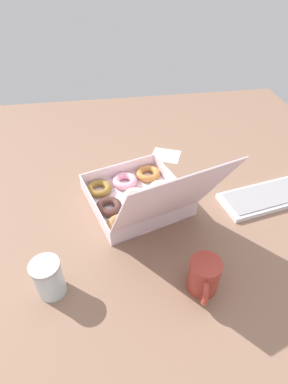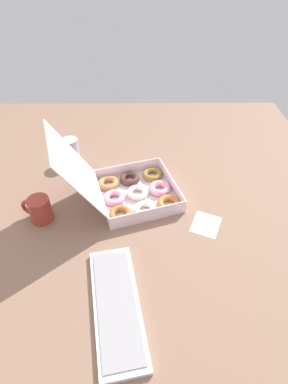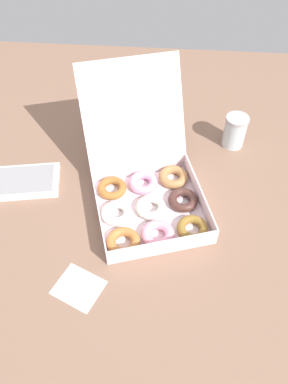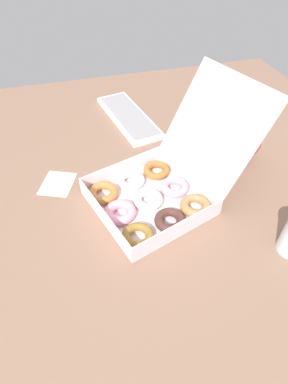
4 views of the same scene
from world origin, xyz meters
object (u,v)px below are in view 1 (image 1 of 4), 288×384
Objects in this scene: coffee_mug at (204,276)px; keyboard at (274,195)px; donut_box at (139,197)px; glass_jar at (49,278)px.

keyboard is at bearing -139.39° from coffee_mug.
donut_box reaches higher than coffee_mug.
coffee_mug is 1.06× the size of glass_jar.
keyboard is 47.35cm from coffee_mug.
coffee_mug is 39.19cm from glass_jar.
glass_jar is at bearing -7.47° from coffee_mug.
keyboard is 79.07cm from glass_jar.
coffee_mug is at bearing 109.62° from donut_box.
donut_box is 1.28× the size of keyboard.
donut_box is at bearing -70.38° from coffee_mug.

